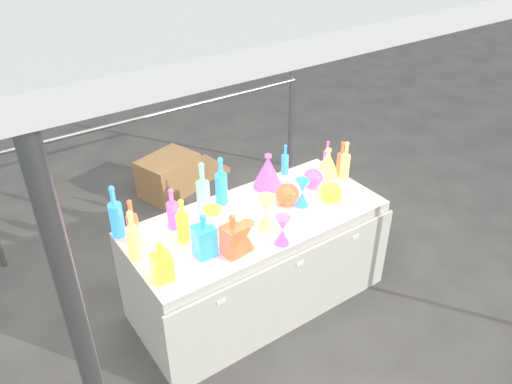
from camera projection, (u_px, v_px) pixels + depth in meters
ground at (256, 297)px, 3.83m from camera, size 80.00×80.00×0.00m
display_table at (257, 260)px, 3.62m from camera, size 1.84×0.83×0.75m
cardboard_box_closed at (169, 176)px, 5.00m from camera, size 0.64×0.54×0.40m
cardboard_box_flat at (195, 172)px, 5.41m from camera, size 0.67×0.52×0.05m
bottle_1 at (115, 211)px, 3.15m from camera, size 0.12×0.12×0.37m
bottle_2 at (132, 222)px, 3.10m from camera, size 0.08×0.08×0.32m
bottle_3 at (172, 209)px, 3.24m from camera, size 0.08×0.08×0.30m
bottle_4 at (133, 235)px, 2.97m from camera, size 0.10×0.10×0.34m
bottle_5 at (203, 190)px, 3.33m from camera, size 0.12×0.12×0.41m
bottle_6 at (182, 220)px, 3.13m from camera, size 0.10×0.10×0.31m
bottle_7 at (221, 181)px, 3.48m from camera, size 0.09×0.09×0.37m
decanter_0 at (162, 261)px, 2.83m from camera, size 0.11×0.11×0.26m
decanter_1 at (233, 235)px, 3.02m from camera, size 0.14×0.14×0.29m
decanter_2 at (204, 235)px, 3.01m from camera, size 0.13×0.13×0.29m
hourglass_0 at (247, 236)px, 3.09m from camera, size 0.10×0.10×0.19m
hourglass_1 at (282, 230)px, 3.13m from camera, size 0.13×0.13×0.20m
hourglass_2 at (266, 212)px, 3.26m from camera, size 0.13×0.13×0.24m
hourglass_3 at (209, 233)px, 3.09m from camera, size 0.12×0.12×0.22m
hourglass_4 at (213, 225)px, 3.14m from camera, size 0.16×0.16×0.24m
hourglass_5 at (302, 193)px, 3.50m from camera, size 0.11×0.11×0.21m
globe_0 at (331, 193)px, 3.57m from camera, size 0.20×0.20×0.12m
globe_1 at (328, 190)px, 3.61m from camera, size 0.20×0.20×0.12m
globe_2 at (287, 195)px, 3.53m from camera, size 0.21×0.21×0.14m
globe_3 at (313, 179)px, 3.75m from camera, size 0.17×0.17×0.12m
lampshade_2 at (268, 171)px, 3.70m from camera, size 0.25×0.25×0.27m
lampshade_3 at (328, 162)px, 3.85m from camera, size 0.20×0.20×0.23m
bottle_8 at (285, 159)px, 3.87m from camera, size 0.07×0.07×0.25m
bottle_9 at (341, 159)px, 3.82m from camera, size 0.08×0.08×0.30m
bottle_10 at (327, 155)px, 3.93m from camera, size 0.07×0.07×0.25m
bottle_11 at (346, 160)px, 3.79m from camera, size 0.07×0.07×0.31m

